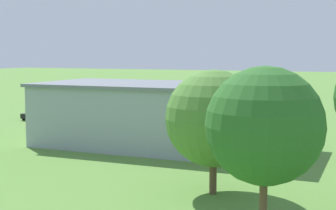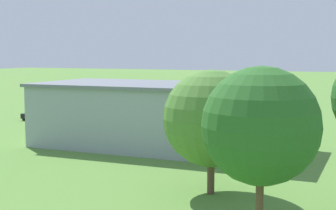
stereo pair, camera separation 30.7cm
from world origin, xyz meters
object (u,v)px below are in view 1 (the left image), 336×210
at_px(tree_behind_hangar_left, 214,118).
at_px(tree_at_field_edge, 265,126).
at_px(biplane, 156,97).
at_px(car_white, 80,116).
at_px(car_blue, 294,131).
at_px(person_crossing_taxiway, 162,119).
at_px(car_black, 35,114).
at_px(hangar, 161,115).
at_px(car_silver, 113,120).
at_px(person_beside_truck, 147,117).

xyz_separation_m(tree_behind_hangar_left, tree_at_field_edge, (-5.50, 8.23, 0.88)).
height_order(biplane, car_white, biplane).
xyz_separation_m(car_blue, person_crossing_taxiway, (19.24, -3.77, -0.07)).
distance_m(car_blue, person_crossing_taxiway, 19.60).
relative_size(biplane, car_black, 2.02).
relative_size(biplane, tree_at_field_edge, 0.96).
xyz_separation_m(car_blue, car_white, (31.81, -1.93, 0.01)).
height_order(hangar, car_silver, hangar).
bearing_deg(car_white, biplane, -125.03).
bearing_deg(person_crossing_taxiway, car_black, 8.08).
xyz_separation_m(hangar, person_crossing_taxiway, (6.89, -15.48, -2.70)).
xyz_separation_m(car_blue, tree_behind_hangar_left, (1.32, 27.18, 4.70)).
xyz_separation_m(person_beside_truck, tree_behind_hangar_left, (-20.66, 31.88, 4.65)).
distance_m(car_black, tree_at_field_edge, 56.99).
distance_m(person_beside_truck, tree_at_field_edge, 48.21).
bearing_deg(car_silver, car_black, -2.24).
relative_size(car_black, person_beside_truck, 2.58).
xyz_separation_m(car_black, person_crossing_taxiway, (-20.14, -2.86, -0.11)).
distance_m(hangar, car_white, 23.91).
distance_m(biplane, car_blue, 27.47).
bearing_deg(car_silver, person_crossing_taxiway, -150.23).
xyz_separation_m(hangar, tree_at_field_edge, (-16.54, 23.71, 2.95)).
bearing_deg(person_beside_truck, car_silver, 53.35).
relative_size(person_beside_truck, tree_behind_hangar_left, 0.19).
height_order(person_crossing_taxiway, tree_behind_hangar_left, tree_behind_hangar_left).
bearing_deg(person_crossing_taxiway, tree_at_field_edge, 120.87).
distance_m(car_silver, person_crossing_taxiway, 6.87).
distance_m(biplane, person_crossing_taxiway, 10.53).
bearing_deg(car_black, tree_behind_hangar_left, 143.56).
xyz_separation_m(biplane, car_silver, (0.98, 12.39, -2.31)).
xyz_separation_m(person_beside_truck, tree_at_field_edge, (-26.16, 40.11, 5.53)).
bearing_deg(car_blue, car_silver, -0.82).
relative_size(hangar, car_white, 6.44).
relative_size(person_crossing_taxiway, tree_at_field_edge, 0.16).
xyz_separation_m(hangar, person_beside_truck, (9.62, -16.41, -2.58)).
height_order(person_crossing_taxiway, person_beside_truck, person_beside_truck).
bearing_deg(person_crossing_taxiway, biplane, -60.93).
distance_m(person_crossing_taxiway, person_beside_truck, 2.89).
bearing_deg(car_silver, tree_behind_hangar_left, 130.93).
xyz_separation_m(car_white, tree_at_field_edge, (-36.00, 37.34, 5.57)).
relative_size(car_silver, tree_behind_hangar_left, 0.46).
height_order(hangar, car_black, hangar).
bearing_deg(hangar, tree_at_field_edge, 124.90).
xyz_separation_m(hangar, biplane, (11.88, -24.46, -0.37)).
distance_m(car_blue, person_beside_truck, 22.47).
bearing_deg(tree_behind_hangar_left, car_black, -36.44).
xyz_separation_m(car_white, tree_behind_hangar_left, (-30.49, 29.11, 4.69)).
height_order(car_blue, tree_at_field_edge, tree_at_field_edge).
distance_m(biplane, car_silver, 12.64).
height_order(car_blue, person_crossing_taxiway, car_blue).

